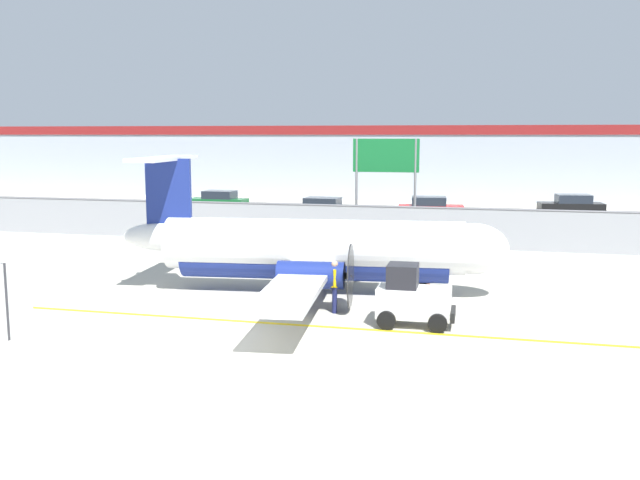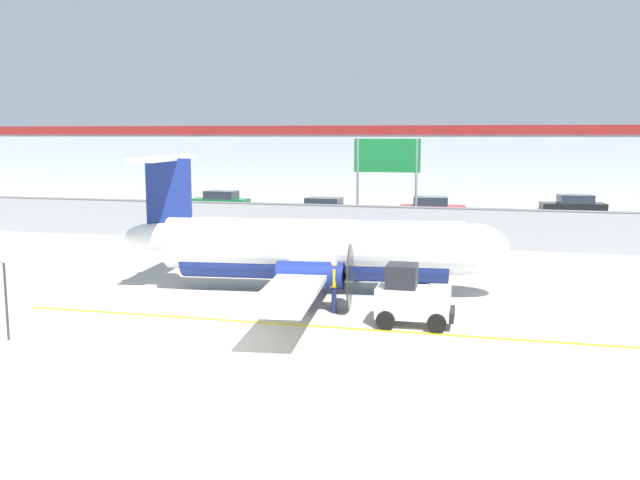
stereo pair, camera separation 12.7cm
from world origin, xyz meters
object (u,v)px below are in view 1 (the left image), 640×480
traffic_cone_near_left (305,288)px  commuter_airplane (320,249)px  parked_car_1 (321,210)px  traffic_cone_near_right (428,285)px  parked_car_0 (218,202)px  highway_sign (386,164)px  baggage_tug (412,298)px  parked_car_2 (430,209)px  parked_car_3 (571,206)px  ground_crew_worker (335,284)px

traffic_cone_near_left → commuter_airplane: bearing=59.5°
parked_car_1 → traffic_cone_near_right: bearing=117.8°
parked_car_0 → highway_sign: size_ratio=0.77×
traffic_cone_near_left → parked_car_1: (-4.41, 20.41, 0.58)m
traffic_cone_near_right → baggage_tug: bearing=-90.8°
parked_car_2 → parked_car_0: bearing=168.5°
parked_car_2 → parked_car_1: bearing=-167.8°
parked_car_0 → parked_car_1: bearing=157.7°
traffic_cone_near_left → parked_car_3: 29.13m
baggage_tug → traffic_cone_near_right: baggage_tug is taller
traffic_cone_near_right → parked_car_0: bearing=127.3°
commuter_airplane → parked_car_3: commuter_airplane is taller
highway_sign → ground_crew_worker: bearing=-87.0°
parked_car_3 → highway_sign: bearing=40.8°
parked_car_1 → highway_sign: size_ratio=0.78×
commuter_airplane → parked_car_0: 26.97m
parked_car_3 → parked_car_0: bearing=-1.9°
baggage_tug → parked_car_0: 32.11m
parked_car_1 → parked_car_2: size_ratio=0.98×
parked_car_3 → baggage_tug: bearing=68.1°
parked_car_2 → highway_sign: size_ratio=0.79×
baggage_tug → parked_car_3: bearing=74.9°
ground_crew_worker → highway_sign: 16.69m
parked_car_3 → highway_sign: (-10.85, -12.39, 3.24)m
commuter_airplane → baggage_tug: bearing=-50.7°
traffic_cone_near_right → parked_car_0: (-17.19, 22.57, 0.58)m
commuter_airplane → parked_car_2: commuter_airplane is taller
traffic_cone_near_left → parked_car_1: parked_car_1 is taller
baggage_tug → parked_car_1: size_ratio=0.55×
commuter_airplane → traffic_cone_near_right: (3.83, 0.85, -1.29)m
parked_car_2 → parked_car_3: 9.98m
parked_car_0 → parked_car_3: bearing=-172.8°
parked_car_0 → parked_car_1: same height
parked_car_2 → highway_sign: bearing=-107.9°
parked_car_2 → traffic_cone_near_right: bearing=-91.4°
commuter_airplane → highway_sign: size_ratio=2.92×
parked_car_1 → parked_car_3: (15.95, 6.32, 0.00)m
baggage_tug → traffic_cone_near_right: 4.62m
baggage_tug → traffic_cone_near_right: bearing=88.0°
traffic_cone_near_left → baggage_tug: bearing=-36.2°
baggage_tug → ground_crew_worker: size_ratio=1.38×
ground_crew_worker → traffic_cone_near_right: ground_crew_worker is taller
ground_crew_worker → traffic_cone_near_left: bearing=114.4°
commuter_airplane → highway_sign: 13.91m
commuter_airplane → traffic_cone_near_left: 1.51m
commuter_airplane → parked_car_2: bearing=78.8°
traffic_cone_near_left → parked_car_3: size_ratio=0.15×
baggage_tug → parked_car_1: bearing=108.9°
parked_car_2 → highway_sign: highway_sign is taller
parked_car_2 → ground_crew_worker: bearing=-98.3°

